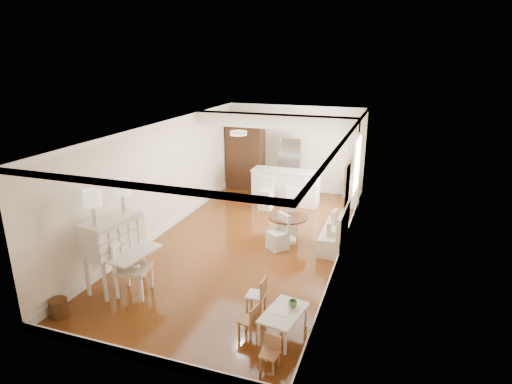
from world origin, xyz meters
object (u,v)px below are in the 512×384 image
Objects in this scene: kids_chair_a at (248,320)px; slip_chair_far at (287,217)px; bar_stool_right at (292,191)px; bar_stool_left at (266,194)px; pantry_cabinet at (245,155)px; sideboard at (351,191)px; breakfast_counter at (286,187)px; slip_chair_near at (278,232)px; wicker_basket at (58,308)px; fridge at (301,167)px; kids_chair_c at (270,354)px; secretary_bureau at (114,253)px; kids_chair_b at (256,294)px; gustavian_armchair at (133,268)px; dining_table at (288,229)px; kids_table at (283,324)px.

slip_chair_far is (-0.49, 4.17, 0.19)m from kids_chair_a.
bar_stool_right is (-0.91, 6.27, 0.18)m from kids_chair_a.
bar_stool_left is 2.32m from pantry_cabinet.
bar_stool_right is at bearing -172.16° from sideboard.
breakfast_counter is at bearing -110.56° from slip_chair_far.
slip_chair_near is 3.04m from bar_stool_right.
bar_stool_right reaches higher than wicker_basket.
breakfast_counter reaches higher than wicker_basket.
pantry_cabinet reaches higher than fridge.
secretary_bureau is at bearing 167.07° from kids_chair_c.
slip_chair_near is 4.31m from fridge.
slip_chair_near is at bearing 54.68° from secretary_bureau.
sideboard is (1.23, 2.81, -0.07)m from slip_chair_far.
secretary_bureau is 2.16× the size of kids_chair_b.
sideboard is (1.64, 0.71, -0.06)m from bar_stool_right.
gustavian_armchair is at bearing 25.00° from slip_chair_far.
dining_table is at bearing 114.35° from slip_chair_near.
kids_table is 0.97× the size of bar_stool_left.
dining_table is 3.87m from fridge.
gustavian_armchair is (0.48, -0.11, -0.18)m from secretary_bureau.
bar_stool_left is (-1.06, 1.59, -0.01)m from slip_chair_far.
secretary_bureau is 3.05m from kids_chair_a.
slip_chair_near is at bearing 111.27° from kids_chair_c.
dining_table is 0.47m from slip_chair_far.
dining_table is (-0.36, 3.74, 0.04)m from kids_chair_a.
bar_stool_left is (-1.45, 5.07, 0.13)m from kids_chair_b.
kids_table is at bearing 0.77° from secretary_bureau.
dining_table is at bearing 108.39° from kids_chair_c.
kids_chair_c is at bearing 25.44° from kids_chair_b.
bar_stool_left reaches higher than kids_chair_b.
dining_table reaches higher than kids_chair_c.
kids_table is at bearing -107.31° from sideboard.
pantry_cabinet reaches higher than secretary_bureau.
slip_chair_far is at bearing -51.22° from bar_stool_left.
kids_chair_c is 0.26× the size of breakfast_counter.
slip_chair_near is (-1.00, 3.09, 0.20)m from kids_table.
wicker_basket is 0.15× the size of breakfast_counter.
pantry_cabinet reaches higher than slip_chair_near.
kids_chair_b is 5.88m from breakfast_counter.
breakfast_counter is 0.82m from bar_stool_left.
breakfast_counter is 1.96m from sideboard.
kids_chair_b is at bearing -45.07° from slip_chair_near.
bar_stool_right is 0.51× the size of fridge.
dining_table is 0.53× the size of fridge.
kids_chair_b is 1.27× the size of kids_chair_c.
kids_chair_c is 7.62m from sideboard.
kids_chair_c is at bearing -11.59° from secretary_bureau.
dining_table is 1.04× the size of bar_stool_right.
kids_table is 4.13m from slip_chair_far.
kids_chair_a is at bearing 7.38° from kids_chair_b.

